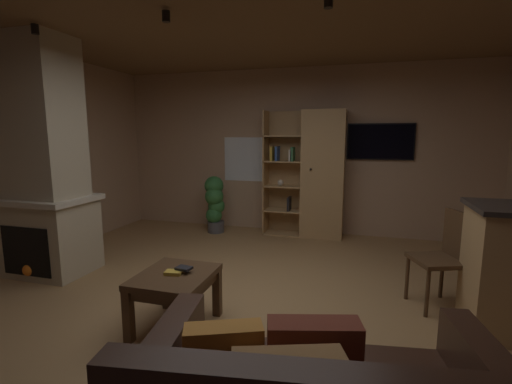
{
  "coord_description": "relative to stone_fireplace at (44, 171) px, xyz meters",
  "views": [
    {
      "loc": [
        0.98,
        -3.04,
        1.62
      ],
      "look_at": [
        0.0,
        0.4,
        1.05
      ],
      "focal_mm": 25.33,
      "sensor_mm": 36.0,
      "label": 1
    }
  ],
  "objects": [
    {
      "name": "wall_mounted_tv",
      "position": [
        3.77,
        2.62,
        0.3
      ],
      "size": [
        0.99,
        0.06,
        0.56
      ],
      "color": "black"
    },
    {
      "name": "ceiling",
      "position": [
        2.48,
        -0.25,
        1.48
      ],
      "size": [
        6.07,
        5.81,
        0.02
      ],
      "primitive_type": "cube",
      "color": "brown"
    },
    {
      "name": "dining_chair",
      "position": [
        4.28,
        0.3,
        -0.68
      ],
      "size": [
        0.54,
        0.54,
        0.92
      ],
      "color": "#4C331E",
      "rests_on": "ground"
    },
    {
      "name": "floor",
      "position": [
        2.48,
        -0.25,
        -1.22
      ],
      "size": [
        6.07,
        5.81,
        0.02
      ],
      "primitive_type": "cube",
      "color": "#A37A4C",
      "rests_on": "ground"
    },
    {
      "name": "table_book_1",
      "position": [
        2.1,
        -0.69,
        -0.7
      ],
      "size": [
        0.14,
        0.11,
        0.02
      ],
      "primitive_type": "cube",
      "rotation": [
        0.0,
        0.0,
        -0.15
      ],
      "color": "black",
      "rests_on": "coffee_table"
    },
    {
      "name": "wall_back",
      "position": [
        2.48,
        2.69,
        0.13
      ],
      "size": [
        6.19,
        0.06,
        2.69
      ],
      "primitive_type": "cube",
      "color": "tan",
      "rests_on": "ground"
    },
    {
      "name": "coffee_table",
      "position": [
        2.04,
        -0.74,
        -0.83
      ],
      "size": [
        0.59,
        0.67,
        0.48
      ],
      "color": "#4C331E",
      "rests_on": "ground"
    },
    {
      "name": "stone_fireplace",
      "position": [
        0.0,
        0.0,
        0.0
      ],
      "size": [
        0.99,
        0.77,
        2.69
      ],
      "color": "#BCAD8E",
      "rests_on": "ground"
    },
    {
      "name": "window_pane_back",
      "position": [
        1.6,
        2.65,
        -0.01
      ],
      "size": [
        0.8,
        0.01,
        0.75
      ],
      "primitive_type": "cube",
      "color": "white"
    },
    {
      "name": "potted_floor_plant",
      "position": [
        1.18,
        2.2,
        -0.7
      ],
      "size": [
        0.34,
        0.36,
        0.94
      ],
      "color": "#4C4C51",
      "rests_on": "ground"
    },
    {
      "name": "table_book_0",
      "position": [
        2.03,
        -0.75,
        -0.72
      ],
      "size": [
        0.15,
        0.11,
        0.03
      ],
      "primitive_type": "cube",
      "rotation": [
        0.0,
        0.0,
        0.16
      ],
      "color": "gold",
      "rests_on": "coffee_table"
    },
    {
      "name": "track_light_spot_1",
      "position": [
        1.83,
        -0.35,
        1.4
      ],
      "size": [
        0.07,
        0.07,
        0.09
      ],
      "primitive_type": "cylinder",
      "color": "black"
    },
    {
      "name": "track_light_spot_0",
      "position": [
        0.43,
        -0.36,
        1.4
      ],
      "size": [
        0.07,
        0.07,
        0.09
      ],
      "primitive_type": "cylinder",
      "color": "black"
    },
    {
      "name": "track_light_spot_2",
      "position": [
        3.19,
        -0.32,
        1.4
      ],
      "size": [
        0.07,
        0.07,
        0.09
      ],
      "primitive_type": "cylinder",
      "color": "black"
    },
    {
      "name": "bookshelf_cabinet",
      "position": [
        2.84,
        2.41,
        -0.22
      ],
      "size": [
        1.26,
        0.41,
        2.0
      ],
      "color": "tan",
      "rests_on": "ground"
    }
  ]
}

